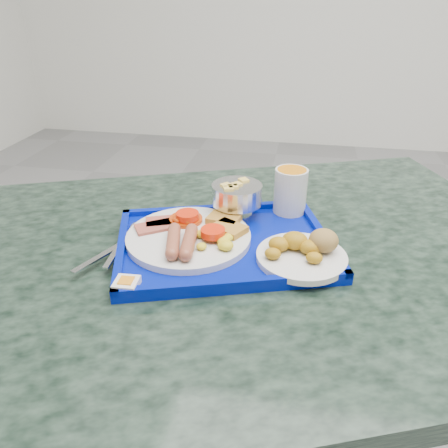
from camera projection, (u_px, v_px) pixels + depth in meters
The scene contains 9 objects.
table at pixel (231, 330), 0.93m from camera, with size 1.47×1.24×0.78m.
tray at pixel (224, 245), 0.84m from camera, with size 0.47×0.40×0.02m.
main_plate at pixel (191, 235), 0.84m from camera, with size 0.24×0.24×0.04m.
bread_plate at pixel (304, 251), 0.78m from camera, with size 0.16×0.16×0.05m.
fruit_bowl at pixel (237, 195), 0.91m from camera, with size 0.11×0.11×0.07m.
juice_cup at pixel (290, 189), 0.93m from camera, with size 0.07×0.07×0.10m.
spoon at pixel (132, 232), 0.86m from camera, with size 0.03×0.17×0.01m.
knife at pixel (110, 251), 0.80m from camera, with size 0.01×0.17×0.00m, color silver.
jam_packet at pixel (127, 284), 0.70m from camera, with size 0.04×0.04×0.02m.
Camera 1 is at (-0.43, -0.87, 1.22)m, focal length 35.00 mm.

